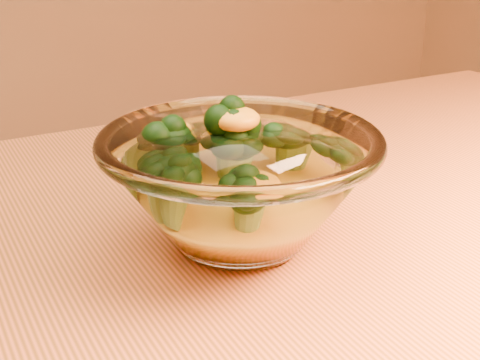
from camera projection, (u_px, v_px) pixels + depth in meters
table at (318, 316)px, 0.67m from camera, size 1.20×0.80×0.75m
glass_bowl at (240, 186)px, 0.58m from camera, size 0.24×0.24×0.11m
cheese_sauce at (240, 210)px, 0.59m from camera, size 0.14×0.14×0.04m
broccoli_heap at (223, 161)px, 0.58m from camera, size 0.18×0.15×0.09m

